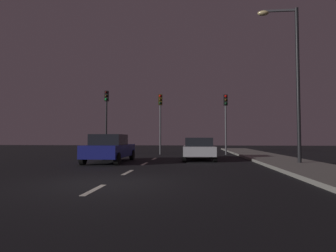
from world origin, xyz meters
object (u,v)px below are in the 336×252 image
at_px(traffic_signal_left, 106,110).
at_px(traffic_signal_center, 160,112).
at_px(traffic_signal_right, 226,113).
at_px(car_stopped_ahead, 198,148).
at_px(street_lamp_right, 292,71).
at_px(car_adjacent_lane, 110,148).

xyz_separation_m(traffic_signal_left, traffic_signal_center, (4.66, -0.00, -0.24)).
bearing_deg(traffic_signal_left, traffic_signal_right, -0.01).
height_order(car_stopped_ahead, street_lamp_right, street_lamp_right).
relative_size(traffic_signal_right, street_lamp_right, 0.63).
relative_size(traffic_signal_left, traffic_signal_right, 1.10).
bearing_deg(traffic_signal_left, car_adjacent_lane, -71.05).
xyz_separation_m(traffic_signal_center, car_stopped_ahead, (3.08, -5.78, -2.83)).
bearing_deg(traffic_signal_center, car_adjacent_lane, -103.41).
distance_m(traffic_signal_right, car_stopped_ahead, 6.83).
xyz_separation_m(traffic_signal_right, car_adjacent_lane, (-7.35, -8.02, -2.69)).
distance_m(traffic_signal_center, car_adjacent_lane, 8.69).
distance_m(car_adjacent_lane, street_lamp_right, 10.43).
height_order(traffic_signal_left, traffic_signal_right, traffic_signal_left).
bearing_deg(car_adjacent_lane, street_lamp_right, -5.99).
relative_size(car_stopped_ahead, car_adjacent_lane, 0.96).
height_order(traffic_signal_left, car_adjacent_lane, traffic_signal_left).
height_order(traffic_signal_left, traffic_signal_center, traffic_signal_left).
bearing_deg(car_stopped_ahead, car_adjacent_lane, -155.90).
height_order(traffic_signal_center, traffic_signal_right, traffic_signal_center).
distance_m(traffic_signal_left, traffic_signal_center, 4.67).
distance_m(traffic_signal_left, car_stopped_ahead, 10.14).
xyz_separation_m(traffic_signal_right, car_stopped_ahead, (-2.36, -5.78, -2.77)).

